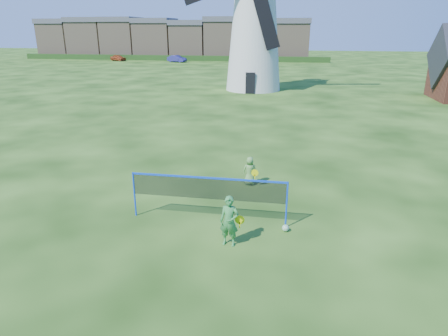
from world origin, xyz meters
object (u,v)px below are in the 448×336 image
player_girl (229,221)px  windmill (254,30)px  car_right (177,59)px  player_boy (250,171)px  car_left (118,58)px  play_ball (285,228)px  badminton_net (208,189)px

player_girl → windmill: bearing=100.7°
windmill → car_right: windmill is taller
player_boy → car_left: car_left is taller
car_left → play_ball: bearing=-127.4°
windmill → player_boy: 26.85m
player_boy → car_right: car_right is taller
player_boy → car_left: 68.84m
player_boy → player_girl: bearing=85.6°
badminton_net → car_left: size_ratio=1.47×
windmill → car_right: bearing=118.1°
car_left → car_right: car_right is taller
car_left → car_right: 12.32m
player_girl → play_ball: bearing=40.5°
badminton_net → windmill: bearing=93.0°
windmill → car_left: bearing=131.1°
windmill → play_ball: size_ratio=78.88×
windmill → badminton_net: windmill is taller
player_boy → car_right: 62.93m
car_right → windmill: bearing=-131.5°
windmill → car_right: size_ratio=4.60×
play_ball → car_right: bearing=109.1°
badminton_net → play_ball: 2.72m
play_ball → car_left: size_ratio=0.06×
car_left → player_boy: bearing=-127.1°
windmill → player_boy: (2.53, -26.22, -5.23)m
windmill → badminton_net: bearing=-87.0°
play_ball → car_right: (-21.85, 63.27, 0.51)m
player_boy → car_right: (-20.33, 59.55, 0.04)m
play_ball → car_left: 72.84m
windmill → play_ball: 30.74m
windmill → car_right: 38.15m
play_ball → car_left: car_left is taller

